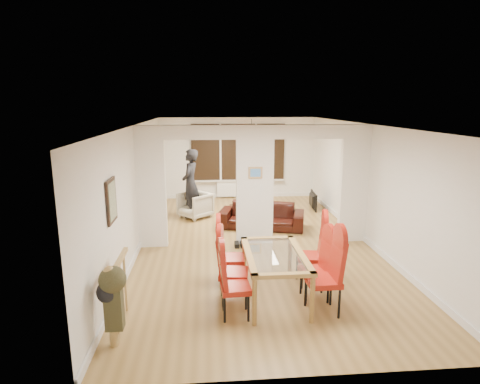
{
  "coord_description": "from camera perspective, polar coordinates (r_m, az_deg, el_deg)",
  "views": [
    {
      "loc": [
        -1.04,
        -8.41,
        3.03
      ],
      "look_at": [
        -0.27,
        0.6,
        1.03
      ],
      "focal_mm": 30.0,
      "sensor_mm": 36.0,
      "label": 1
    }
  ],
  "objects": [
    {
      "name": "coffee_table",
      "position": [
        11.24,
        1.21,
        -2.56
      ],
      "size": [
        1.13,
        0.76,
        0.24
      ],
      "primitive_type": null,
      "rotation": [
        0.0,
        0.0,
        -0.26
      ],
      "color": "black",
      "rests_on": "floor"
    },
    {
      "name": "wall_poster",
      "position": [
        6.34,
        -17.81,
        -1.19
      ],
      "size": [
        0.04,
        0.52,
        0.67
      ],
      "primitive_type": "cube",
      "color": "gray",
      "rests_on": "room_walls"
    },
    {
      "name": "television",
      "position": [
        11.94,
        10.0,
        -1.19
      ],
      "size": [
        0.88,
        0.19,
        0.5
      ],
      "primitive_type": "imported",
      "rotation": [
        0.0,
        0.0,
        1.48
      ],
      "color": "black",
      "rests_on": "floor"
    },
    {
      "name": "dining_chair_rc",
      "position": [
        6.98,
        10.06,
        -8.4
      ],
      "size": [
        0.52,
        0.52,
        1.14
      ],
      "primitive_type": null,
      "rotation": [
        0.0,
        0.0,
        -0.16
      ],
      "color": "maroon",
      "rests_on": "floor"
    },
    {
      "name": "sofa",
      "position": [
        10.0,
        3.1,
        -3.38
      ],
      "size": [
        2.21,
        1.32,
        0.61
      ],
      "primitive_type": "imported",
      "rotation": [
        0.0,
        0.0,
        -0.26
      ],
      "color": "black",
      "rests_on": "floor"
    },
    {
      "name": "bottle",
      "position": [
        11.1,
        1.14,
        -1.33
      ],
      "size": [
        0.07,
        0.07,
        0.29
      ],
      "primitive_type": "cylinder",
      "color": "#143F19",
      "rests_on": "coffee_table"
    },
    {
      "name": "dining_chair_la",
      "position": [
        5.89,
        -0.63,
        -12.75
      ],
      "size": [
        0.44,
        0.44,
        1.04
      ],
      "primitive_type": null,
      "rotation": [
        0.0,
        0.0,
        0.07
      ],
      "color": "maroon",
      "rests_on": "floor"
    },
    {
      "name": "dining_chair_lb",
      "position": [
        6.29,
        -0.88,
        -10.77
      ],
      "size": [
        0.5,
        0.5,
        1.1
      ],
      "primitive_type": null,
      "rotation": [
        0.0,
        0.0,
        -0.15
      ],
      "color": "maroon",
      "rests_on": "floor"
    },
    {
      "name": "dining_chair_ra",
      "position": [
        6.08,
        11.73,
        -11.45
      ],
      "size": [
        0.48,
        0.48,
        1.19
      ],
      "primitive_type": null,
      "rotation": [
        0.0,
        0.0,
        0.02
      ],
      "color": "maroon",
      "rests_on": "floor"
    },
    {
      "name": "dining_chair_rb",
      "position": [
        6.49,
        10.62,
        -10.41
      ],
      "size": [
        0.48,
        0.48,
        1.07
      ],
      "primitive_type": null,
      "rotation": [
        0.0,
        0.0,
        0.14
      ],
      "color": "maroon",
      "rests_on": "floor"
    },
    {
      "name": "radiator",
      "position": [
        13.14,
        -0.25,
        0.47
      ],
      "size": [
        1.4,
        0.08,
        0.5
      ],
      "primitive_type": "cube",
      "color": "white",
      "rests_on": "floor"
    },
    {
      "name": "shoes",
      "position": [
        8.75,
        -0.04,
        -7.48
      ],
      "size": [
        0.23,
        0.24,
        0.09
      ],
      "primitive_type": null,
      "color": "black",
      "rests_on": "floor"
    },
    {
      "name": "pillar_photo",
      "position": [
        8.5,
        2.2,
        2.76
      ],
      "size": [
        0.3,
        0.03,
        0.25
      ],
      "primitive_type": "cube",
      "color": "#4C8CD8",
      "rests_on": "divider_wall"
    },
    {
      "name": "person",
      "position": [
        10.87,
        -7.06,
        1.21
      ],
      "size": [
        0.76,
        0.6,
        1.85
      ],
      "primitive_type": "imported",
      "rotation": [
        0.0,
        0.0,
        -1.82
      ],
      "color": "black",
      "rests_on": "floor"
    },
    {
      "name": "bowl",
      "position": [
        11.19,
        1.39,
        -1.87
      ],
      "size": [
        0.2,
        0.2,
        0.05
      ],
      "primitive_type": "imported",
      "color": "black",
      "rests_on": "coffee_table"
    },
    {
      "name": "room_walls",
      "position": [
        8.65,
        2.11,
        0.91
      ],
      "size": [
        5.0,
        9.0,
        2.6
      ],
      "primitive_type": null,
      "color": "silver",
      "rests_on": "floor"
    },
    {
      "name": "floor",
      "position": [
        9.0,
        2.04,
        -7.23
      ],
      "size": [
        5.0,
        9.0,
        0.01
      ],
      "primitive_type": "cube",
      "color": "olive",
      "rests_on": "ground"
    },
    {
      "name": "pendant_light",
      "position": [
        11.82,
        1.65,
        8.19
      ],
      "size": [
        0.36,
        0.36,
        0.36
      ],
      "primitive_type": "sphere",
      "color": "orange",
      "rests_on": "room_walls"
    },
    {
      "name": "stair_newel",
      "position": [
        5.9,
        -16.71,
        -12.99
      ],
      "size": [
        0.4,
        1.2,
        1.1
      ],
      "primitive_type": null,
      "color": "#A1824A",
      "rests_on": "floor"
    },
    {
      "name": "bay_window_blinds",
      "position": [
        12.98,
        -0.26,
        5.7
      ],
      "size": [
        3.0,
        0.08,
        1.8
      ],
      "primitive_type": "cube",
      "color": "black",
      "rests_on": "room_walls"
    },
    {
      "name": "dining_table",
      "position": [
        6.46,
        4.91,
        -11.8
      ],
      "size": [
        0.91,
        1.62,
        0.76
      ],
      "primitive_type": null,
      "color": "olive",
      "rests_on": "floor"
    },
    {
      "name": "armchair",
      "position": [
        10.91,
        -6.41,
        -1.88
      ],
      "size": [
        1.05,
        1.05,
        0.68
      ],
      "primitive_type": "imported",
      "rotation": [
        0.0,
        0.0,
        -0.84
      ],
      "color": "#BAB29D",
      "rests_on": "floor"
    },
    {
      "name": "divider_wall",
      "position": [
        8.65,
        2.11,
        0.91
      ],
      "size": [
        5.0,
        0.18,
        2.6
      ],
      "primitive_type": "cube",
      "color": "white",
      "rests_on": "floor"
    },
    {
      "name": "dining_chair_lc",
      "position": [
        6.84,
        -1.26,
        -8.8
      ],
      "size": [
        0.47,
        0.47,
        1.1
      ],
      "primitive_type": null,
      "rotation": [
        0.0,
        0.0,
        -0.06
      ],
      "color": "maroon",
      "rests_on": "floor"
    }
  ]
}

